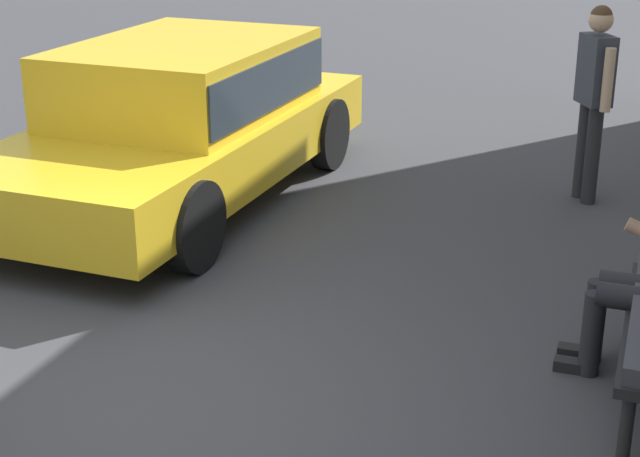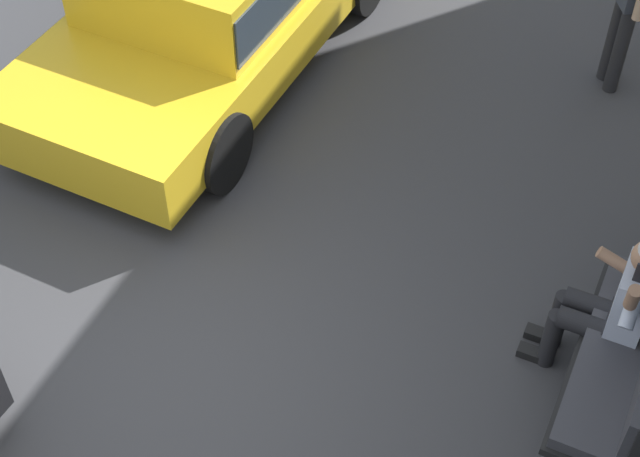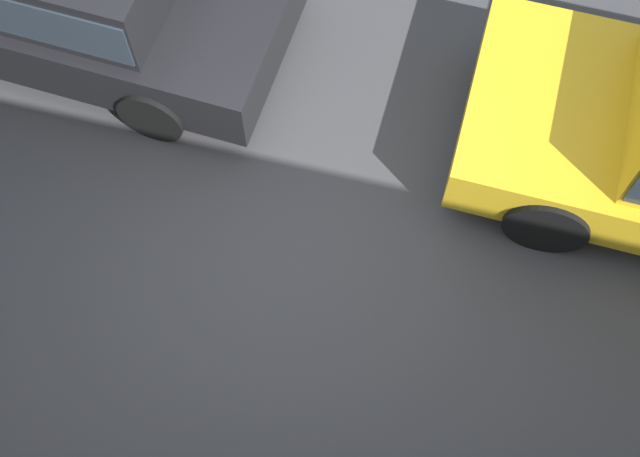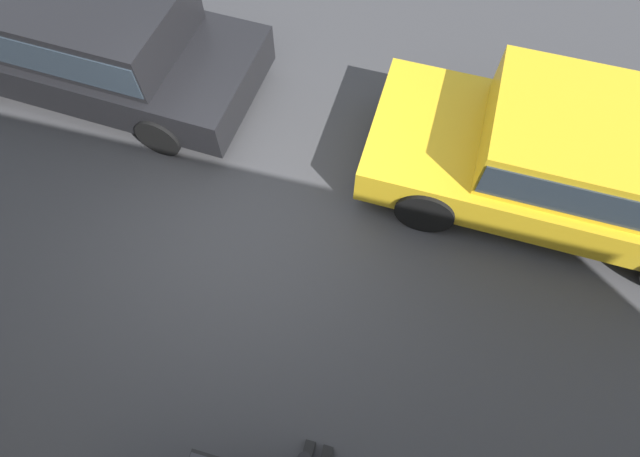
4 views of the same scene
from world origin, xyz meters
TOP-DOWN VIEW (x-y plane):
  - ground_plane at (0.00, 0.00)m, footprint 60.00×60.00m
  - bench at (-1.32, 2.90)m, footprint 1.69×0.55m
  - person_on_phone at (-1.57, 2.67)m, footprint 0.73×0.74m

SIDE VIEW (x-z plane):
  - ground_plane at x=0.00m, z-range 0.00..0.00m
  - bench at x=-1.32m, z-range 0.08..1.11m
  - person_on_phone at x=-1.57m, z-range 0.04..1.40m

